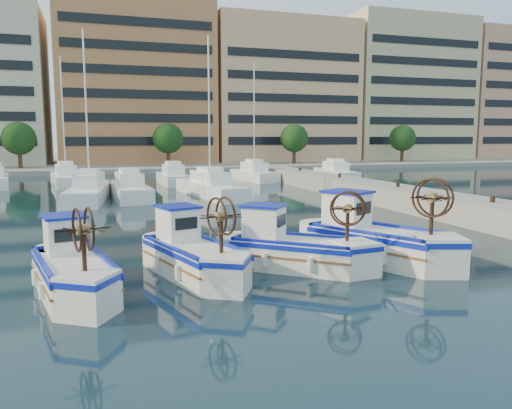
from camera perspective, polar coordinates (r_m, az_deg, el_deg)
name	(u,v)px	position (r m, az deg, el deg)	size (l,w,h in m)	color
ground	(288,285)	(14.98, 3.73, -9.15)	(300.00, 300.00, 0.00)	#182F3E
quay	(463,209)	(28.35, 22.57, -0.47)	(3.00, 60.00, 1.20)	gray
waterfront	(190,93)	(79.98, -7.51, 12.48)	(180.00, 40.00, 25.60)	gray
yacht_marina	(125,185)	(41.52, -14.75, 2.18)	(40.11, 23.11, 11.50)	white
fishing_boat_a	(72,268)	(14.88, -20.27, -6.80)	(2.54, 4.38, 2.65)	white
fishing_boat_b	(192,253)	(15.85, -7.31, -5.47)	(2.83, 4.44, 2.69)	white
fishing_boat_c	(292,247)	(16.59, 4.12, -4.86)	(4.24, 3.95, 2.67)	white
fishing_boat_d	(373,237)	(18.01, 13.26, -3.69)	(3.91, 5.07, 3.06)	white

